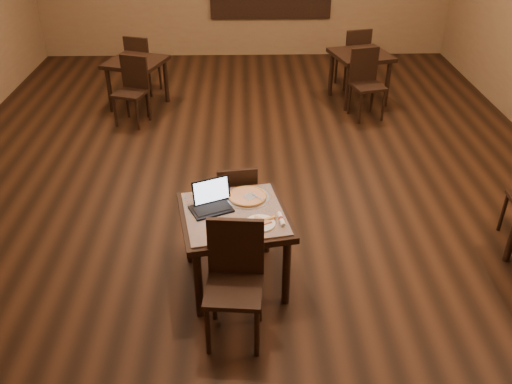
{
  "coord_description": "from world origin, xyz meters",
  "views": [
    {
      "loc": [
        -0.05,
        -5.86,
        3.37
      ],
      "look_at": [
        0.05,
        -1.75,
        0.85
      ],
      "focal_mm": 38.0,
      "sensor_mm": 36.0,
      "label": 1
    }
  ],
  "objects_px": {
    "laptop": "(211,201)",
    "other_table_b_chair_near": "(133,86)",
    "other_table_a_chair_near": "(366,79)",
    "other_table_b_chair_far": "(141,61)",
    "tiled_table": "(234,222)",
    "pizza_pan": "(248,197)",
    "other_table_a": "(360,61)",
    "chair_main_far": "(236,200)",
    "other_table_b": "(136,68)",
    "other_table_a_chair_far": "(354,55)",
    "chair_main_near": "(235,274)"
  },
  "relations": [
    {
      "from": "laptop",
      "to": "chair_main_near",
      "type": "bearing_deg",
      "value": -97.59
    },
    {
      "from": "other_table_b_chair_far",
      "to": "chair_main_near",
      "type": "bearing_deg",
      "value": 125.24
    },
    {
      "from": "chair_main_near",
      "to": "other_table_b",
      "type": "height_order",
      "value": "chair_main_near"
    },
    {
      "from": "other_table_b_chair_near",
      "to": "chair_main_near",
      "type": "bearing_deg",
      "value": -51.39
    },
    {
      "from": "other_table_a_chair_near",
      "to": "other_table_a",
      "type": "bearing_deg",
      "value": 73.79
    },
    {
      "from": "tiled_table",
      "to": "other_table_b_chair_near",
      "type": "height_order",
      "value": "other_table_b_chair_near"
    },
    {
      "from": "laptop",
      "to": "other_table_b",
      "type": "xyz_separation_m",
      "value": [
        -1.36,
        4.16,
        -0.2
      ]
    },
    {
      "from": "tiled_table",
      "to": "other_table_a",
      "type": "relative_size",
      "value": 1.05
    },
    {
      "from": "chair_main_near",
      "to": "other_table_a",
      "type": "height_order",
      "value": "chair_main_near"
    },
    {
      "from": "tiled_table",
      "to": "laptop",
      "type": "height_order",
      "value": "laptop"
    },
    {
      "from": "chair_main_near",
      "to": "other_table_a_chair_near",
      "type": "distance_m",
      "value": 4.85
    },
    {
      "from": "chair_main_near",
      "to": "laptop",
      "type": "relative_size",
      "value": 2.49
    },
    {
      "from": "other_table_a",
      "to": "other_table_a_chair_near",
      "type": "height_order",
      "value": "other_table_a_chair_near"
    },
    {
      "from": "other_table_a",
      "to": "other_table_b_chair_far",
      "type": "relative_size",
      "value": 1.04
    },
    {
      "from": "tiled_table",
      "to": "other_table_a_chair_near",
      "type": "relative_size",
      "value": 1.05
    },
    {
      "from": "tiled_table",
      "to": "chair_main_far",
      "type": "xyz_separation_m",
      "value": [
        0.01,
        0.62,
        -0.15
      ]
    },
    {
      "from": "laptop",
      "to": "other_table_a",
      "type": "bearing_deg",
      "value": 39.75
    },
    {
      "from": "chair_main_far",
      "to": "other_table_b",
      "type": "xyz_separation_m",
      "value": [
        -1.57,
        3.65,
        0.12
      ]
    },
    {
      "from": "other_table_a_chair_near",
      "to": "other_table_b_chair_far",
      "type": "relative_size",
      "value": 1.04
    },
    {
      "from": "laptop",
      "to": "other_table_b_chair_near",
      "type": "bearing_deg",
      "value": 86.52
    },
    {
      "from": "other_table_a",
      "to": "other_table_b",
      "type": "xyz_separation_m",
      "value": [
        -3.51,
        -0.17,
        -0.03
      ]
    },
    {
      "from": "other_table_b",
      "to": "other_table_b_chair_far",
      "type": "relative_size",
      "value": 1.05
    },
    {
      "from": "chair_main_far",
      "to": "other_table_a",
      "type": "distance_m",
      "value": 4.29
    },
    {
      "from": "other_table_a_chair_near",
      "to": "other_table_a_chair_far",
      "type": "distance_m",
      "value": 1.2
    },
    {
      "from": "chair_main_far",
      "to": "laptop",
      "type": "relative_size",
      "value": 2.16
    },
    {
      "from": "pizza_pan",
      "to": "other_table_b",
      "type": "relative_size",
      "value": 0.39
    },
    {
      "from": "other_table_b",
      "to": "other_table_b_chair_near",
      "type": "bearing_deg",
      "value": -68.26
    },
    {
      "from": "chair_main_far",
      "to": "pizza_pan",
      "type": "distance_m",
      "value": 0.48
    },
    {
      "from": "tiled_table",
      "to": "other_table_a",
      "type": "bearing_deg",
      "value": 55.57
    },
    {
      "from": "tiled_table",
      "to": "chair_main_near",
      "type": "distance_m",
      "value": 0.61
    },
    {
      "from": "other_table_a_chair_far",
      "to": "other_table_b_chair_far",
      "type": "relative_size",
      "value": 1.04
    },
    {
      "from": "chair_main_far",
      "to": "other_table_a_chair_near",
      "type": "bearing_deg",
      "value": -128.99
    },
    {
      "from": "laptop",
      "to": "other_table_b",
      "type": "bearing_deg",
      "value": 84.25
    },
    {
      "from": "pizza_pan",
      "to": "other_table_b_chair_far",
      "type": "height_order",
      "value": "other_table_b_chair_far"
    },
    {
      "from": "other_table_b_chair_far",
      "to": "other_table_a_chair_near",
      "type": "bearing_deg",
      "value": -176.93
    },
    {
      "from": "other_table_b_chair_near",
      "to": "other_table_a_chair_far",
      "type": "bearing_deg",
      "value": 39.94
    },
    {
      "from": "tiled_table",
      "to": "other_table_b",
      "type": "relative_size",
      "value": 1.05
    },
    {
      "from": "other_table_b",
      "to": "tiled_table",
      "type": "bearing_deg",
      "value": -51.0
    },
    {
      "from": "other_table_a_chair_near",
      "to": "laptop",
      "type": "bearing_deg",
      "value": -133.84
    },
    {
      "from": "chair_main_near",
      "to": "other_table_a_chair_near",
      "type": "height_order",
      "value": "chair_main_near"
    },
    {
      "from": "other_table_a",
      "to": "other_table_b_chair_near",
      "type": "xyz_separation_m",
      "value": [
        -3.48,
        -0.75,
        -0.1
      ]
    },
    {
      "from": "other_table_b",
      "to": "chair_main_near",
      "type": "bearing_deg",
      "value": -53.25
    },
    {
      "from": "other_table_b",
      "to": "other_table_b_chair_far",
      "type": "distance_m",
      "value": 0.58
    },
    {
      "from": "pizza_pan",
      "to": "other_table_a_chair_far",
      "type": "relative_size",
      "value": 0.39
    },
    {
      "from": "other_table_a_chair_near",
      "to": "other_table_b_chair_near",
      "type": "bearing_deg",
      "value": 168.34
    },
    {
      "from": "tiled_table",
      "to": "pizza_pan",
      "type": "relative_size",
      "value": 2.71
    },
    {
      "from": "other_table_a",
      "to": "other_table_b_chair_far",
      "type": "distance_m",
      "value": 3.57
    },
    {
      "from": "other_table_b",
      "to": "other_table_b_chair_near",
      "type": "height_order",
      "value": "other_table_b_chair_near"
    },
    {
      "from": "pizza_pan",
      "to": "other_table_a_chair_far",
      "type": "bearing_deg",
      "value": 68.84
    },
    {
      "from": "pizza_pan",
      "to": "other_table_b_chair_near",
      "type": "xyz_separation_m",
      "value": [
        -1.65,
        3.45,
        -0.21
      ]
    }
  ]
}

